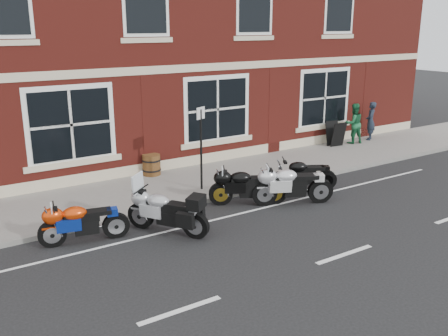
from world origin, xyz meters
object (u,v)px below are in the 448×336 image
(a_board_sign, at_px, (335,134))
(moto_sport_black, at_px, (246,185))
(pedestrian_right, at_px, (354,123))
(parking_sign, at_px, (201,143))
(pedestrian_left, at_px, (371,121))
(moto_touring_silver, at_px, (165,209))
(moto_sport_silver, at_px, (291,184))
(barrel_planter, at_px, (151,165))
(moto_naked_black, at_px, (302,173))
(moto_sport_red, at_px, (82,221))

(a_board_sign, bearing_deg, moto_sport_black, -146.27)
(pedestrian_right, distance_m, parking_sign, 8.29)
(moto_sport_black, bearing_deg, pedestrian_left, -39.30)
(pedestrian_left, bearing_deg, a_board_sign, -37.15)
(moto_touring_silver, xyz_separation_m, moto_sport_silver, (3.74, -0.11, 0.01))
(moto_sport_silver, bearing_deg, barrel_planter, 52.34)
(moto_sport_black, relative_size, moto_naked_black, 1.05)
(pedestrian_right, relative_size, a_board_sign, 1.66)
(moto_sport_silver, distance_m, moto_naked_black, 1.28)
(moto_sport_silver, distance_m, parking_sign, 2.81)
(a_board_sign, bearing_deg, moto_sport_silver, -137.55)
(pedestrian_left, bearing_deg, moto_sport_red, -23.77)
(moto_sport_red, distance_m, parking_sign, 4.40)
(moto_sport_black, xyz_separation_m, parking_sign, (-0.53, 1.50, 0.96))
(pedestrian_left, distance_m, pedestrian_right, 1.06)
(moto_sport_red, relative_size, moto_sport_silver, 0.95)
(pedestrian_left, distance_m, barrel_planter, 9.79)
(moto_sport_black, bearing_deg, pedestrian_right, -37.06)
(moto_naked_black, distance_m, pedestrian_right, 6.31)
(parking_sign, bearing_deg, moto_touring_silver, -158.81)
(moto_sport_red, relative_size, pedestrian_right, 1.24)
(moto_touring_silver, distance_m, barrel_planter, 4.41)
(moto_sport_red, bearing_deg, a_board_sign, -61.83)
(moto_sport_black, xyz_separation_m, moto_naked_black, (2.09, 0.09, -0.03))
(moto_sport_red, xyz_separation_m, barrel_planter, (3.39, 3.61, -0.07))
(moto_touring_silver, bearing_deg, moto_sport_red, 131.37)
(pedestrian_right, bearing_deg, moto_sport_black, 38.16)
(moto_sport_red, height_order, moto_naked_black, moto_sport_red)
(moto_touring_silver, height_order, moto_sport_red, moto_touring_silver)
(moto_sport_silver, height_order, moto_naked_black, moto_sport_silver)
(barrel_planter, xyz_separation_m, parking_sign, (0.62, -2.10, 1.06))
(moto_sport_red, distance_m, moto_sport_silver, 5.61)
(moto_sport_black, relative_size, pedestrian_left, 1.21)
(pedestrian_right, bearing_deg, moto_sport_red, 30.08)
(moto_sport_black, height_order, moto_naked_black, moto_sport_black)
(moto_sport_silver, relative_size, pedestrian_right, 1.31)
(pedestrian_left, bearing_deg, barrel_planter, -39.72)
(parking_sign, bearing_deg, moto_sport_red, 178.89)
(moto_sport_red, relative_size, moto_naked_black, 1.10)
(moto_naked_black, bearing_deg, a_board_sign, -26.89)
(moto_sport_black, bearing_deg, moto_sport_silver, -91.46)
(moto_sport_red, bearing_deg, barrel_planter, -31.27)
(moto_touring_silver, distance_m, moto_sport_silver, 3.75)
(moto_touring_silver, relative_size, moto_sport_red, 0.94)
(moto_sport_red, xyz_separation_m, pedestrian_right, (12.10, 3.21, 0.41))
(pedestrian_right, relative_size, parking_sign, 0.67)
(moto_sport_black, distance_m, pedestrian_left, 9.23)
(moto_sport_black, height_order, parking_sign, parking_sign)
(moto_sport_red, relative_size, parking_sign, 0.83)
(moto_touring_silver, bearing_deg, parking_sign, 10.03)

